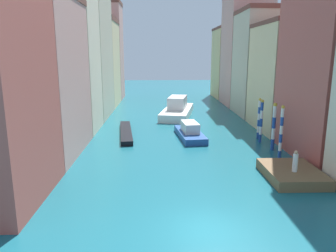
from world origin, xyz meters
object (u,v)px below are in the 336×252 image
object	(u,v)px
waterfront_dock	(292,174)
mooring_pole_1	(274,126)
gondola_black	(126,132)
vaporetto_white	(177,109)
motorboat_0	(190,132)
person_on_dock	(295,162)
mooring_pole_2	(261,121)
mooring_pole_3	(259,118)
mooring_pole_0	(281,132)

from	to	relation	value
waterfront_dock	mooring_pole_1	bearing A→B (deg)	81.41
mooring_pole_1	gondola_black	xyz separation A→B (m)	(-14.79, 6.65, -2.10)
vaporetto_white	motorboat_0	bearing A→B (deg)	-87.32
person_on_dock	mooring_pole_2	xyz separation A→B (m)	(0.87, 10.73, 0.82)
gondola_black	motorboat_0	bearing A→B (deg)	-13.15
mooring_pole_1	motorboat_0	world-z (taller)	mooring_pole_1
person_on_dock	gondola_black	world-z (taller)	person_on_dock
waterfront_dock	mooring_pole_3	world-z (taller)	mooring_pole_3
person_on_dock	mooring_pole_0	bearing A→B (deg)	80.60
waterfront_dock	mooring_pole_2	world-z (taller)	mooring_pole_2
mooring_pole_1	gondola_black	world-z (taller)	mooring_pole_1
gondola_black	motorboat_0	size ratio (longest dim) A/B	1.40
vaporetto_white	person_on_dock	bearing A→B (deg)	-75.01
mooring_pole_2	gondola_black	bearing A→B (deg)	164.97
mooring_pole_2	motorboat_0	xyz separation A→B (m)	(-7.20, 2.19, -1.70)
mooring_pole_3	motorboat_0	world-z (taller)	mooring_pole_3
mooring_pole_1	vaporetto_white	distance (m)	19.77
motorboat_0	mooring_pole_1	bearing A→B (deg)	-33.33
mooring_pole_1	vaporetto_white	xyz separation A→B (m)	(-8.15, 17.96, -1.37)
person_on_dock	mooring_pole_3	distance (m)	12.30
mooring_pole_0	mooring_pole_3	distance (m)	7.07
mooring_pole_0	motorboat_0	world-z (taller)	mooring_pole_0
person_on_dock	vaporetto_white	distance (m)	26.84
mooring_pole_3	gondola_black	bearing A→B (deg)	170.76
mooring_pole_1	motorboat_0	xyz separation A→B (m)	(-7.54, 4.96, -1.74)
waterfront_dock	vaporetto_white	size ratio (longest dim) A/B	0.43
mooring_pole_0	vaporetto_white	world-z (taller)	mooring_pole_0
waterfront_dock	gondola_black	bearing A→B (deg)	134.28
person_on_dock	motorboat_0	size ratio (longest dim) A/B	0.22
mooring_pole_3	mooring_pole_1	bearing A→B (deg)	-88.61
mooring_pole_0	mooring_pole_1	distance (m)	2.83
waterfront_dock	motorboat_0	size ratio (longest dim) A/B	0.70
waterfront_dock	gondola_black	world-z (taller)	waterfront_dock
person_on_dock	mooring_pole_0	distance (m)	5.31
waterfront_dock	motorboat_0	xyz separation A→B (m)	(-6.42, 12.33, 0.24)
mooring_pole_3	gondola_black	xyz separation A→B (m)	(-14.69, 2.39, -2.03)
mooring_pole_1	mooring_pole_3	world-z (taller)	mooring_pole_1
mooring_pole_0	vaporetto_white	distance (m)	22.23
person_on_dock	vaporetto_white	xyz separation A→B (m)	(-6.94, 25.92, -0.50)
waterfront_dock	mooring_pole_2	distance (m)	10.36
mooring_pole_1	waterfront_dock	bearing A→B (deg)	-98.59
motorboat_0	vaporetto_white	bearing A→B (deg)	92.68
person_on_dock	mooring_pole_0	size ratio (longest dim) A/B	0.33
mooring_pole_0	gondola_black	xyz separation A→B (m)	(-14.44, 9.45, -2.19)
person_on_dock	waterfront_dock	bearing A→B (deg)	81.15
mooring_pole_1	mooring_pole_2	world-z (taller)	mooring_pole_1
mooring_pole_3	vaporetto_white	bearing A→B (deg)	120.41
waterfront_dock	gondola_black	size ratio (longest dim) A/B	0.50
mooring_pole_0	vaporetto_white	bearing A→B (deg)	110.57
mooring_pole_2	mooring_pole_3	bearing A→B (deg)	81.25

